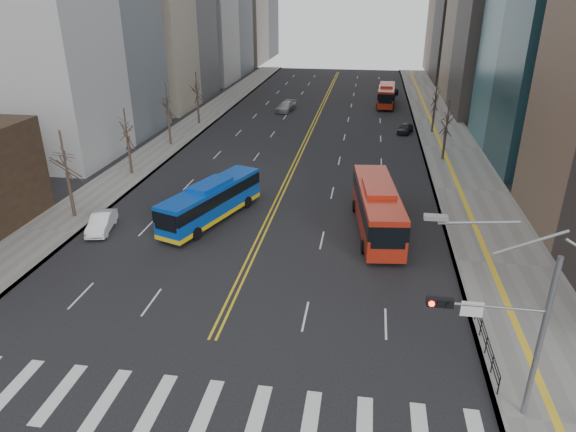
{
  "coord_description": "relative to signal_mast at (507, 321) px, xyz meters",
  "views": [
    {
      "loc": [
        7.59,
        -16.7,
        17.32
      ],
      "look_at": [
        3.08,
        11.82,
        4.58
      ],
      "focal_mm": 32.0,
      "sensor_mm": 36.0,
      "label": 1
    }
  ],
  "objects": [
    {
      "name": "blue_bus",
      "position": [
        -18.34,
        18.37,
        -3.14
      ],
      "size": [
        5.93,
        11.32,
        3.27
      ],
      "color": "#0B3FAB",
      "rests_on": "ground"
    },
    {
      "name": "crosswalk",
      "position": [
        -13.77,
        -2.0,
        -4.85
      ],
      "size": [
        26.7,
        4.0,
        0.01
      ],
      "color": "silver",
      "rests_on": "ground"
    },
    {
      "name": "car_dark_mid",
      "position": [
        -1.27,
        49.41,
        -4.22
      ],
      "size": [
        2.56,
        4.03,
        1.28
      ],
      "primitive_type": "imported",
      "rotation": [
        0.0,
        0.0,
        -0.3
      ],
      "color": "black",
      "rests_on": "ground"
    },
    {
      "name": "car_dark_far",
      "position": [
        -2.57,
        75.96,
        -4.25
      ],
      "size": [
        3.25,
        4.79,
        1.22
      ],
      "primitive_type": "imported",
      "rotation": [
        0.0,
        0.0,
        -0.31
      ],
      "color": "black",
      "rests_on": "ground"
    },
    {
      "name": "pedestrian_railing",
      "position": [
        0.53,
        4.0,
        -4.03
      ],
      "size": [
        0.06,
        6.06,
        1.02
      ],
      "color": "black",
      "rests_on": "sidewalk_right"
    },
    {
      "name": "red_bus_far",
      "position": [
        -3.54,
        67.03,
        -2.97
      ],
      "size": [
        3.06,
        10.72,
        3.38
      ],
      "color": "#A32211",
      "rests_on": "ground"
    },
    {
      "name": "ground",
      "position": [
        -13.77,
        -2.0,
        -4.86
      ],
      "size": [
        220.0,
        220.0,
        0.0
      ],
      "primitive_type": "plane",
      "color": "black"
    },
    {
      "name": "centerline",
      "position": [
        -13.77,
        53.0,
        -4.85
      ],
      "size": [
        0.55,
        100.0,
        0.01
      ],
      "color": "gold",
      "rests_on": "ground"
    },
    {
      "name": "sidewalk_right",
      "position": [
        3.73,
        43.0,
        -4.78
      ],
      "size": [
        7.0,
        130.0,
        0.15
      ],
      "primitive_type": "cube",
      "color": "slate",
      "rests_on": "ground"
    },
    {
      "name": "car_white",
      "position": [
        -26.27,
        14.99,
        -4.16
      ],
      "size": [
        2.32,
        4.46,
        1.4
      ],
      "primitive_type": "imported",
      "rotation": [
        0.0,
        0.0,
        0.21
      ],
      "color": "white",
      "rests_on": "ground"
    },
    {
      "name": "signal_mast",
      "position": [
        0.0,
        0.0,
        0.0
      ],
      "size": [
        5.37,
        0.37,
        9.39
      ],
      "color": "gray",
      "rests_on": "ground"
    },
    {
      "name": "sidewalk_left",
      "position": [
        -30.27,
        43.0,
        -4.78
      ],
      "size": [
        5.0,
        130.0,
        0.15
      ],
      "primitive_type": "cube",
      "color": "slate",
      "rests_on": "ground"
    },
    {
      "name": "car_silver",
      "position": [
        -18.98,
        60.12,
        -4.13
      ],
      "size": [
        2.91,
        5.31,
        1.46
      ],
      "primitive_type": "imported",
      "rotation": [
        0.0,
        0.0,
        -0.18
      ],
      "color": "#A7A6AC",
      "rests_on": "ground"
    },
    {
      "name": "street_trees",
      "position": [
        -20.94,
        32.55,
        0.02
      ],
      "size": [
        35.2,
        47.2,
        7.6
      ],
      "color": "#32251E",
      "rests_on": "ground"
    },
    {
      "name": "red_bus_near",
      "position": [
        -5.07,
        18.34,
        -2.77
      ],
      "size": [
        4.18,
        12.18,
        3.77
      ],
      "color": "#A32211",
      "rests_on": "ground"
    }
  ]
}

